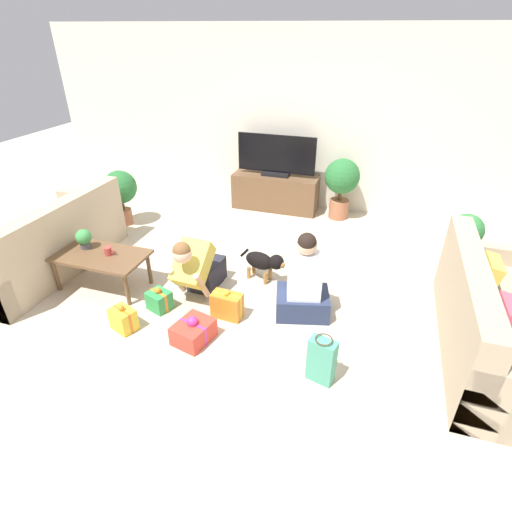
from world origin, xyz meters
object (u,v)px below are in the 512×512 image
object	(u,v)px
gift_box_b	(159,300)
coffee_table	(100,258)
mug	(108,251)
gift_box_d	(227,305)
tabletop_plant	(84,238)
dog	(264,262)
gift_bag_a	(322,360)
tv	(276,158)
gift_box_a	(193,331)
tv_console	(275,192)
potted_plant_back_right	(342,181)
sofa_left	(45,246)
sofa_right	(497,324)
person_kneeling	(198,267)
person_sitting	(304,286)
gift_box_c	(123,319)
potted_plant_corner_right	(464,238)
potted_plant_corner_left	(121,190)

from	to	relation	value
gift_box_b	coffee_table	bearing A→B (deg)	167.46
gift_box_b	mug	distance (m)	0.79
gift_box_d	tabletop_plant	size ratio (longest dim) A/B	1.43
dog	gift_bag_a	size ratio (longest dim) A/B	1.32
tv	gift_box_a	xyz separation A→B (m)	(0.12, -3.23, -0.72)
tv_console	potted_plant_back_right	bearing A→B (deg)	-2.83
sofa_left	sofa_right	bearing A→B (deg)	90.65
coffee_table	potted_plant_back_right	world-z (taller)	potted_plant_back_right
person_kneeling	person_sitting	bearing A→B (deg)	2.07
sofa_right	person_sitting	distance (m)	1.71
gift_box_c	tabletop_plant	world-z (taller)	tabletop_plant
tabletop_plant	mug	bearing A→B (deg)	-8.59
sofa_left	tabletop_plant	xyz separation A→B (m)	(0.65, -0.06, 0.23)
potted_plant_back_right	gift_box_d	xyz separation A→B (m)	(-0.72, -2.76, -0.44)
sofa_left	potted_plant_back_right	size ratio (longest dim) A/B	2.22
potted_plant_back_right	person_kneeling	size ratio (longest dim) A/B	1.15
potted_plant_corner_right	person_kneeling	distance (m)	3.02
coffee_table	tabletop_plant	size ratio (longest dim) A/B	4.54
gift_box_d	gift_bag_a	world-z (taller)	gift_bag_a
person_kneeling	gift_box_a	world-z (taller)	person_kneeling
potted_plant_corner_left	coffee_table	bearing A→B (deg)	-63.86
sofa_left	gift_box_b	xyz separation A→B (m)	(1.66, -0.31, -0.20)
dog	potted_plant_corner_left	bearing A→B (deg)	85.42
gift_box_c	gift_box_a	bearing A→B (deg)	4.84
sofa_left	tv_console	xyz separation A→B (m)	(2.08, 2.60, -0.03)
potted_plant_corner_left	person_sitting	distance (m)	3.21
potted_plant_corner_left	gift_bag_a	world-z (taller)	potted_plant_corner_left
person_kneeling	gift_bag_a	world-z (taller)	person_kneeling
sofa_left	mug	world-z (taller)	sofa_left
potted_plant_corner_right	mug	size ratio (longest dim) A/B	6.16
tv_console	potted_plant_corner_right	size ratio (longest dim) A/B	1.79
potted_plant_corner_left	potted_plant_corner_right	bearing A→B (deg)	0.69
sofa_left	person_sitting	size ratio (longest dim) A/B	2.15
tv_console	dog	size ratio (longest dim) A/B	2.31
potted_plant_corner_left	tabletop_plant	size ratio (longest dim) A/B	3.59
dog	gift_box_b	world-z (taller)	dog
sofa_right	person_sitting	xyz separation A→B (m)	(-1.71, 0.01, 0.03)
gift_box_b	tv	bearing A→B (deg)	81.77
coffee_table	gift_box_a	distance (m)	1.45
tv_console	tabletop_plant	bearing A→B (deg)	-118.35
tv_console	tv	world-z (taller)	tv
potted_plant_corner_right	sofa_right	bearing A→B (deg)	-83.86
person_sitting	gift_box_c	xyz separation A→B (m)	(-1.58, -0.75, -0.22)
tv_console	dog	xyz separation A→B (m)	(0.45, -2.07, -0.03)
coffee_table	tv	distance (m)	3.02
person_sitting	gift_box_b	size ratio (longest dim) A/B	3.47
tv	tv_console	bearing A→B (deg)	0.00
gift_bag_a	tv_console	bearing A→B (deg)	111.59
sofa_right	dog	distance (m)	2.30
tv_console	dog	world-z (taller)	tv_console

